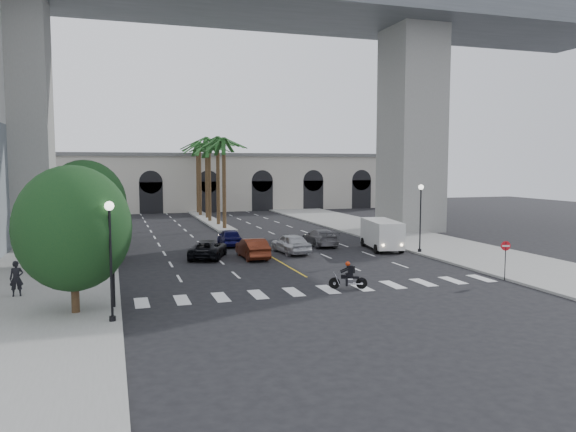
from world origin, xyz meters
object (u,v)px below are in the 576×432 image
object	(u,v)px
traffic_signal_far	(113,246)
do_not_enter_sign	(506,252)
car_b	(253,248)
cargo_van	(382,233)
lamp_post_left_near	(111,251)
pedestrian_a	(16,279)
motorcycle_rider	(349,276)
lamp_post_right	(420,212)
car_d	(320,237)
car_e	(230,237)
car_a	(291,243)
car_c	(208,249)
lamp_post_left_far	(110,211)
traffic_signal_near	(113,258)
pedestrian_b	(69,256)

from	to	relation	value
traffic_signal_far	do_not_enter_sign	world-z (taller)	traffic_signal_far
car_b	cargo_van	world-z (taller)	cargo_van
lamp_post_left_near	traffic_signal_far	world-z (taller)	lamp_post_left_near
pedestrian_a	motorcycle_rider	bearing A→B (deg)	-13.23
lamp_post_right	pedestrian_a	size ratio (longest dim) A/B	2.93
car_d	car_e	size ratio (longest dim) A/B	1.15
car_e	car_a	bearing A→B (deg)	127.42
car_c	car_d	distance (m)	10.70
lamp_post_right	car_a	size ratio (longest dim) A/B	1.17
motorcycle_rider	lamp_post_right	bearing A→B (deg)	61.78
lamp_post_right	car_a	distance (m)	10.29
lamp_post_left_far	car_a	bearing A→B (deg)	-20.03
cargo_van	do_not_enter_sign	world-z (taller)	cargo_van
car_d	cargo_van	size ratio (longest dim) A/B	0.84
lamp_post_left_near	pedestrian_a	world-z (taller)	lamp_post_left_near
lamp_post_right	car_d	bearing A→B (deg)	133.14
traffic_signal_near	pedestrian_a	distance (m)	6.27
traffic_signal_far	car_a	bearing A→B (deg)	36.14
motorcycle_rider	car_e	bearing A→B (deg)	117.64
lamp_post_left_near	car_c	bearing A→B (deg)	66.76
traffic_signal_near	car_c	size ratio (longest dim) A/B	0.75
lamp_post_left_far	traffic_signal_near	size ratio (longest dim) A/B	1.47
lamp_post_left_far	pedestrian_a	distance (m)	15.57
car_b	lamp_post_right	bearing A→B (deg)	171.54
traffic_signal_near	pedestrian_a	xyz separation A→B (m)	(-4.76, 3.80, -1.45)
lamp_post_left_near	cargo_van	bearing A→B (deg)	36.85
lamp_post_left_far	car_e	size ratio (longest dim) A/B	1.26
pedestrian_b	car_d	bearing A→B (deg)	59.49
motorcycle_rider	car_b	bearing A→B (deg)	121.54
car_a	pedestrian_b	bearing A→B (deg)	5.67
pedestrian_a	traffic_signal_near	bearing A→B (deg)	-42.00
lamp_post_left_near	traffic_signal_near	size ratio (longest dim) A/B	1.47
lamp_post_left_far	traffic_signal_far	size ratio (longest dim) A/B	1.47
car_d	pedestrian_b	distance (m)	20.52
lamp_post_left_far	car_e	world-z (taller)	lamp_post_left_far
car_d	car_c	bearing A→B (deg)	20.06
motorcycle_rider	pedestrian_a	xyz separation A→B (m)	(-17.26, 2.99, 0.36)
lamp_post_right	lamp_post_left_near	bearing A→B (deg)	-150.31
lamp_post_left_near	lamp_post_right	xyz separation A→B (m)	(22.80, 13.00, 0.00)
lamp_post_right	car_c	xyz separation A→B (m)	(-16.00, 2.83, -2.55)
traffic_signal_far	car_a	xyz separation A→B (m)	(13.21, 9.65, -1.73)
car_a	motorcycle_rider	bearing A→B (deg)	80.63
lamp_post_right	do_not_enter_sign	size ratio (longest dim) A/B	2.27
lamp_post_left_near	pedestrian_b	world-z (taller)	lamp_post_left_near
car_e	pedestrian_b	xyz separation A→B (m)	(-12.13, -8.71, 0.36)
do_not_enter_sign	pedestrian_b	bearing A→B (deg)	173.74
car_a	pedestrian_b	size ratio (longest dim) A/B	2.43
lamp_post_right	traffic_signal_far	xyz separation A→B (m)	(-22.70, -6.50, -0.71)
cargo_van	do_not_enter_sign	distance (m)	13.13
car_e	pedestrian_b	size ratio (longest dim) A/B	2.27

